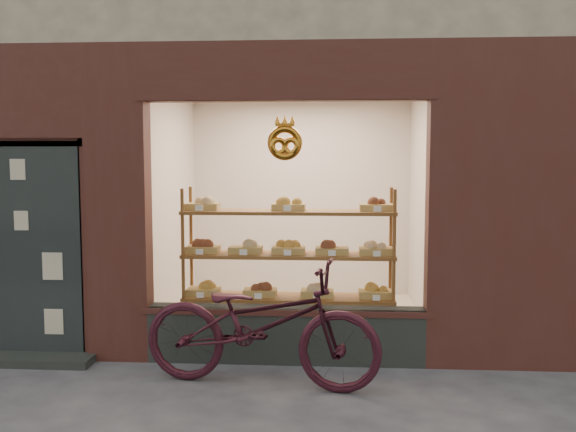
{
  "coord_description": "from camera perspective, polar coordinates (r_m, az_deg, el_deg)",
  "views": [
    {
      "loc": [
        0.89,
        -4.03,
        2.03
      ],
      "look_at": [
        0.48,
        2.0,
        1.46
      ],
      "focal_mm": 40.0,
      "sensor_mm": 36.0,
      "label": 1
    }
  ],
  "objects": [
    {
      "name": "display_shelf",
      "position": [
        6.7,
        0.05,
        -4.79
      ],
      "size": [
        2.2,
        0.45,
        1.7
      ],
      "color": "brown",
      "rests_on": "ground"
    },
    {
      "name": "bicycle",
      "position": [
        5.71,
        -2.43,
        -9.55
      ],
      "size": [
        2.22,
        1.07,
        1.12
      ],
      "primitive_type": "imported",
      "rotation": [
        0.0,
        0.0,
        1.41
      ],
      "color": "#37121D",
      "rests_on": "ground"
    }
  ]
}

